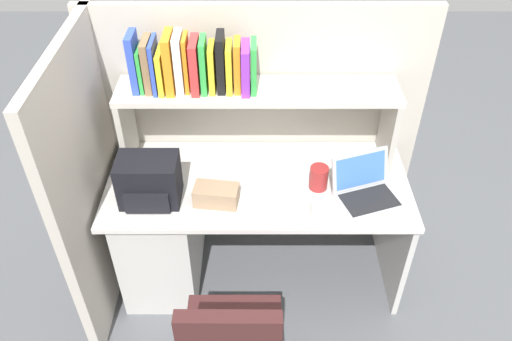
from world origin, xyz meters
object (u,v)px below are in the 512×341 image
paper_cup (317,211)px  snack_canister (317,178)px  laptop (363,189)px  tissue_box (214,195)px  computer_mouse (259,206)px  backpack (147,182)px

paper_cup → snack_canister: bearing=84.5°
laptop → tissue_box: (-0.75, -0.04, -0.00)m
computer_mouse → snack_canister: (0.30, 0.16, 0.05)m
tissue_box → snack_canister: size_ratio=1.70×
laptop → backpack: (-1.09, -0.02, 0.07)m
backpack → computer_mouse: bearing=-7.0°
computer_mouse → paper_cup: bearing=-6.9°
tissue_box → computer_mouse: bearing=-3.8°
snack_canister → laptop: bearing=-17.4°
computer_mouse → paper_cup: paper_cup is taller
backpack → tissue_box: (0.33, -0.02, -0.07)m
paper_cup → tissue_box: (-0.50, 0.12, -0.00)m
computer_mouse → paper_cup: (0.28, -0.07, 0.04)m
backpack → snack_canister: backpack is taller
laptop → snack_canister: (-0.23, 0.07, 0.01)m
backpack → computer_mouse: 0.57m
laptop → paper_cup: bearing=-147.8°
backpack → snack_canister: 0.86m
backpack → paper_cup: bearing=-9.6°
laptop → tissue_box: 0.75m
tissue_box → snack_canister: 0.54m
computer_mouse → snack_canister: 0.34m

